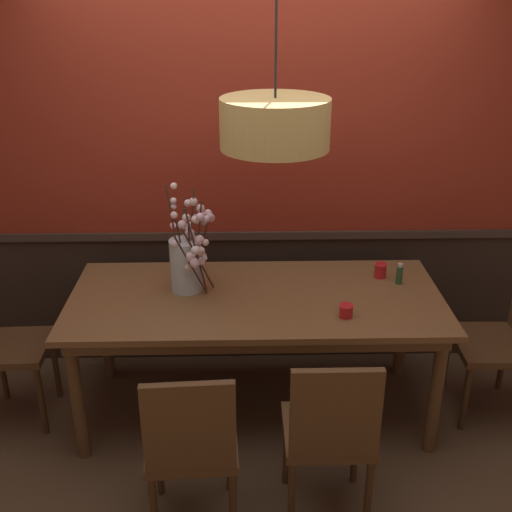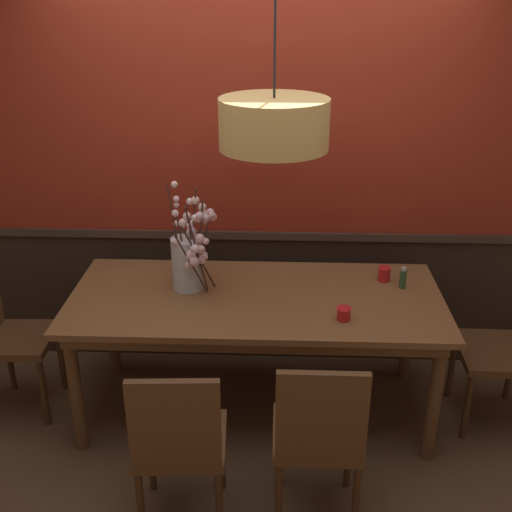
{
  "view_description": "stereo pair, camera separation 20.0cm",
  "coord_description": "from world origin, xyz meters",
  "views": [
    {
      "loc": [
        -0.07,
        -3.12,
        2.41
      ],
      "look_at": [
        0.0,
        0.0,
        1.02
      ],
      "focal_mm": 44.1,
      "sensor_mm": 36.0,
      "label": 1
    },
    {
      "loc": [
        0.13,
        -3.12,
        2.41
      ],
      "look_at": [
        0.0,
        0.0,
        1.02
      ],
      "focal_mm": 44.1,
      "sensor_mm": 36.0,
      "label": 2
    }
  ],
  "objects": [
    {
      "name": "vase_with_blossoms",
      "position": [
        -0.38,
        0.09,
        0.97
      ],
      "size": [
        0.26,
        0.33,
        0.66
      ],
      "color": "silver",
      "rests_on": "dining_table"
    },
    {
      "name": "dining_table",
      "position": [
        0.0,
        0.0,
        0.7
      ],
      "size": [
        2.09,
        0.93,
        0.78
      ],
      "color": "brown",
      "rests_on": "ground"
    },
    {
      "name": "pendant_lamp",
      "position": [
        0.09,
        -0.08,
        1.76
      ],
      "size": [
        0.54,
        0.54,
        1.14
      ],
      "color": "tan"
    },
    {
      "name": "chair_far_side_right",
      "position": [
        0.27,
        0.9,
        0.54
      ],
      "size": [
        0.43,
        0.43,
        0.98
      ],
      "color": "brown",
      "rests_on": "ground"
    },
    {
      "name": "chair_head_west_end",
      "position": [
        -1.45,
        -0.02,
        0.52
      ],
      "size": [
        0.4,
        0.42,
        0.89
      ],
      "color": "brown",
      "rests_on": "ground"
    },
    {
      "name": "chair_head_east_end",
      "position": [
        1.44,
        -0.02,
        0.51
      ],
      "size": [
        0.43,
        0.46,
        0.89
      ],
      "color": "brown",
      "rests_on": "ground"
    },
    {
      "name": "candle_holder_nearer_edge",
      "position": [
        0.74,
        0.22,
        0.82
      ],
      "size": [
        0.07,
        0.07,
        0.09
      ],
      "color": "red",
      "rests_on": "dining_table"
    },
    {
      "name": "chair_near_side_right",
      "position": [
        0.32,
        -0.85,
        0.53
      ],
      "size": [
        0.41,
        0.4,
        0.93
      ],
      "color": "brown",
      "rests_on": "ground"
    },
    {
      "name": "candle_holder_nearer_center",
      "position": [
        0.47,
        -0.25,
        0.81
      ],
      "size": [
        0.08,
        0.08,
        0.07
      ],
      "color": "red",
      "rests_on": "dining_table"
    },
    {
      "name": "chair_near_side_left",
      "position": [
        -0.31,
        -0.9,
        0.51
      ],
      "size": [
        0.44,
        0.42,
        0.91
      ],
      "color": "brown",
      "rests_on": "ground"
    },
    {
      "name": "chair_far_side_left",
      "position": [
        -0.28,
        0.85,
        0.54
      ],
      "size": [
        0.47,
        0.42,
        0.97
      ],
      "color": "brown",
      "rests_on": "ground"
    },
    {
      "name": "back_wall",
      "position": [
        0.0,
        0.65,
        1.38
      ],
      "size": [
        5.38,
        0.14,
        2.78
      ],
      "color": "#2D2119",
      "rests_on": "ground"
    },
    {
      "name": "condiment_bottle",
      "position": [
        0.83,
        0.14,
        0.84
      ],
      "size": [
        0.04,
        0.04,
        0.13
      ],
      "color": "#2D5633",
      "rests_on": "dining_table"
    },
    {
      "name": "ground_plane",
      "position": [
        0.0,
        0.0,
        0.0
      ],
      "size": [
        24.0,
        24.0,
        0.0
      ],
      "primitive_type": "plane",
      "color": "brown"
    }
  ]
}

